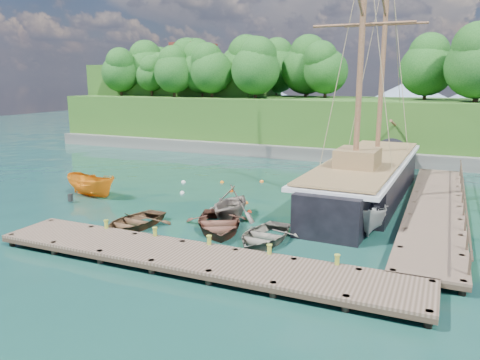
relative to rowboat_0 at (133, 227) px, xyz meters
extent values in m
plane|color=#173B36|center=(3.94, 2.92, 0.00)|extent=(160.00, 160.00, 0.00)
cube|color=#4A3A2D|center=(5.94, -3.58, 0.54)|extent=(20.00, 3.20, 0.12)
cube|color=black|center=(5.94, -3.58, 0.38)|extent=(20.00, 3.20, 0.20)
cylinder|color=black|center=(-3.76, -4.88, 0.05)|extent=(0.28, 0.28, 1.10)
cylinder|color=black|center=(15.64, -4.88, 0.05)|extent=(0.28, 0.28, 1.10)
cylinder|color=black|center=(-3.76, -2.28, 0.05)|extent=(0.28, 0.28, 1.10)
cylinder|color=black|center=(15.64, -2.28, 0.05)|extent=(0.28, 0.28, 1.10)
cube|color=#4A3A2D|center=(15.44, 9.92, 0.54)|extent=(3.20, 24.00, 0.12)
cube|color=black|center=(15.44, 9.92, 0.38)|extent=(3.20, 24.00, 0.20)
cylinder|color=black|center=(14.14, -1.78, 0.05)|extent=(0.28, 0.28, 1.10)
cylinder|color=black|center=(16.74, -1.78, 0.05)|extent=(0.28, 0.28, 1.10)
cylinder|color=black|center=(14.14, 21.62, 0.05)|extent=(0.28, 0.28, 1.10)
cylinder|color=black|center=(16.74, 21.62, 0.05)|extent=(0.28, 0.28, 1.10)
cylinder|color=olive|center=(-0.06, -2.18, 0.00)|extent=(0.26, 0.26, 0.45)
cylinder|color=olive|center=(2.94, -2.18, 0.00)|extent=(0.26, 0.26, 0.45)
cylinder|color=olive|center=(5.94, -2.18, 0.00)|extent=(0.26, 0.26, 0.45)
cylinder|color=olive|center=(8.94, -2.18, 0.00)|extent=(0.26, 0.26, 0.45)
cylinder|color=olive|center=(11.94, -2.18, 0.00)|extent=(0.26, 0.26, 0.45)
imported|color=#503621|center=(0.00, 0.00, 0.00)|extent=(3.50, 4.63, 0.90)
imported|color=#71655C|center=(4.20, 3.89, 0.00)|extent=(3.49, 4.03, 2.10)
imported|color=#533024|center=(4.59, 1.48, 0.00)|extent=(5.62, 6.17, 1.05)
imported|color=#656054|center=(7.55, 0.73, 0.00)|extent=(3.44, 4.61, 0.91)
imported|color=orange|center=(-7.05, 4.73, 0.00)|extent=(4.90, 2.64, 1.79)
imported|color=beige|center=(12.07, 5.02, 0.00)|extent=(2.99, 5.60, 2.05)
cube|color=black|center=(10.73, 12.71, 0.81)|extent=(5.56, 15.71, 3.23)
cube|color=black|center=(11.06, 22.70, 0.81)|extent=(2.94, 4.98, 2.91)
cube|color=black|center=(10.44, 3.82, 0.81)|extent=(3.66, 4.11, 3.07)
cube|color=silver|center=(10.73, 12.71, 2.38)|extent=(5.76, 20.60, 0.25)
cube|color=brown|center=(10.73, 12.71, 2.63)|extent=(5.30, 20.14, 0.12)
cube|color=brown|center=(10.62, 9.38, 3.23)|extent=(2.62, 3.08, 1.20)
cylinder|color=brown|center=(11.17, 26.31, 3.83)|extent=(0.46, 6.90, 1.69)
cylinder|color=brown|center=(10.86, 16.71, 11.21)|extent=(0.36, 0.36, 17.17)
cylinder|color=brown|center=(10.60, 8.71, 10.53)|extent=(0.36, 0.36, 15.80)
cylinder|color=#8C7A59|center=(11.07, 23.01, 11.45)|extent=(0.44, 11.87, 9.97)
sphere|color=white|center=(-1.63, 8.06, 0.00)|extent=(0.33, 0.33, 0.33)
sphere|color=#D03E00|center=(1.46, 9.93, 0.00)|extent=(0.29, 0.29, 0.29)
sphere|color=#E45E10|center=(3.78, 7.33, 0.00)|extent=(0.27, 0.27, 0.27)
sphere|color=white|center=(7.14, 9.69, 0.00)|extent=(0.32, 0.32, 0.32)
sphere|color=orange|center=(-0.51, 12.41, 0.00)|extent=(0.31, 0.31, 0.31)
sphere|color=orange|center=(2.34, 13.89, 0.00)|extent=(0.34, 0.34, 0.34)
sphere|color=silver|center=(-3.36, 11.17, 0.00)|extent=(0.36, 0.36, 0.36)
sphere|color=red|center=(4.80, 5.45, 0.00)|extent=(0.29, 0.29, 0.29)
cube|color=#474744|center=(-4.06, 26.92, 0.60)|extent=(50.00, 4.00, 1.40)
cube|color=#294F1A|center=(-4.06, 32.92, 3.00)|extent=(50.00, 14.00, 6.00)
cube|color=#294F1A|center=(-18.06, 36.92, 5.00)|extent=(24.00, 12.00, 10.00)
cylinder|color=#382616|center=(-12.16, 31.03, 6.70)|extent=(0.36, 0.36, 1.40)
sphere|color=#124314|center=(-12.16, 31.03, 9.10)|extent=(5.42, 5.42, 5.42)
cylinder|color=#382616|center=(-10.23, 29.73, 6.70)|extent=(0.36, 0.36, 1.40)
sphere|color=#124314|center=(-10.23, 29.73, 8.96)|extent=(5.02, 5.02, 5.02)
cylinder|color=#382616|center=(-23.84, 30.19, 6.70)|extent=(0.36, 0.36, 1.40)
sphere|color=#124314|center=(-23.84, 30.19, 8.88)|extent=(4.79, 4.79, 4.79)
cylinder|color=#382616|center=(-16.79, 37.70, 6.70)|extent=(0.36, 0.36, 1.40)
sphere|color=#124314|center=(-16.79, 37.70, 9.39)|extent=(6.25, 6.25, 6.25)
cylinder|color=#382616|center=(17.85, 29.57, 6.70)|extent=(0.36, 0.36, 1.40)
sphere|color=#124314|center=(17.85, 29.57, 9.30)|extent=(6.00, 6.00, 6.00)
cylinder|color=#382616|center=(-21.64, 33.24, 6.70)|extent=(0.36, 0.36, 1.40)
sphere|color=#124314|center=(-21.64, 33.24, 9.26)|extent=(5.89, 5.89, 5.89)
cylinder|color=#382616|center=(2.33, 34.13, 6.70)|extent=(0.36, 0.36, 1.40)
sphere|color=#124314|center=(2.33, 34.13, 9.00)|extent=(5.13, 5.13, 5.13)
cylinder|color=#382616|center=(-17.58, 38.44, 6.70)|extent=(0.36, 0.36, 1.40)
sphere|color=#124314|center=(-17.58, 38.44, 8.88)|extent=(4.80, 4.80, 4.80)
cylinder|color=#382616|center=(-6.21, 33.11, 6.70)|extent=(0.36, 0.36, 1.40)
sphere|color=#124314|center=(-6.21, 33.11, 9.24)|extent=(5.82, 5.82, 5.82)
cylinder|color=#382616|center=(-0.63, 36.27, 6.70)|extent=(0.36, 0.36, 1.40)
sphere|color=#124314|center=(-0.63, 36.27, 9.32)|extent=(6.05, 6.05, 6.05)
cylinder|color=#382616|center=(18.03, 30.57, 6.70)|extent=(0.36, 0.36, 1.40)
sphere|color=#124314|center=(18.03, 30.57, 8.87)|extent=(4.77, 4.77, 4.77)
cylinder|color=#382616|center=(-4.56, 29.47, 6.70)|extent=(0.36, 0.36, 1.40)
sphere|color=#124314|center=(-4.56, 29.47, 9.11)|extent=(5.47, 5.47, 5.47)
cylinder|color=#382616|center=(13.22, 33.31, 6.70)|extent=(0.36, 0.36, 1.40)
sphere|color=#124314|center=(13.22, 33.31, 9.14)|extent=(5.55, 5.55, 5.55)
cylinder|color=#382616|center=(-6.07, 40.68, 6.70)|extent=(0.36, 0.36, 1.40)
sphere|color=#124314|center=(-6.07, 40.68, 9.39)|extent=(6.25, 6.25, 6.25)
cylinder|color=#382616|center=(-24.26, 38.74, 6.70)|extent=(0.36, 0.36, 1.40)
sphere|color=#124314|center=(-24.26, 38.74, 9.09)|extent=(5.41, 5.41, 5.41)
cylinder|color=#382616|center=(-13.96, 34.32, 6.70)|extent=(0.36, 0.36, 1.40)
sphere|color=#124314|center=(-13.96, 34.32, 9.12)|extent=(5.47, 5.47, 5.47)
cylinder|color=#382616|center=(-19.32, 30.56, 6.70)|extent=(0.36, 0.36, 1.40)
sphere|color=#124314|center=(-19.32, 30.56, 8.52)|extent=(3.77, 3.77, 3.77)
cylinder|color=#382616|center=(-15.66, 34.39, 6.70)|extent=(0.36, 0.36, 1.40)
sphere|color=#124314|center=(-15.66, 34.39, 9.31)|extent=(6.04, 6.04, 6.04)
cylinder|color=#382616|center=(-1.78, 41.28, 6.70)|extent=(0.36, 0.36, 1.40)
sphere|color=#124314|center=(-1.78, 41.28, 9.26)|extent=(5.89, 5.89, 5.89)
cylinder|color=#382616|center=(-7.95, 33.94, 6.70)|extent=(0.36, 0.36, 1.40)
sphere|color=#124314|center=(-7.95, 33.94, 9.33)|extent=(6.08, 6.08, 6.08)
cylinder|color=#382616|center=(-18.95, 32.16, 6.70)|extent=(0.36, 0.36, 1.40)
sphere|color=#124314|center=(-18.95, 32.16, 8.69)|extent=(4.25, 4.25, 4.25)
cylinder|color=#382616|center=(-14.97, 28.97, 6.70)|extent=(0.36, 0.36, 1.40)
sphere|color=#124314|center=(-14.97, 28.97, 8.87)|extent=(4.77, 4.77, 4.77)
cube|color=silver|center=(-16.06, 35.92, 10.50)|extent=(4.00, 5.00, 3.00)
cube|color=#591E19|center=(-16.06, 35.92, 12.40)|extent=(4.40, 5.40, 0.80)
cone|color=#728CA5|center=(8.94, 72.92, 4.00)|extent=(32.00, 32.00, 8.00)
cone|color=#728CA5|center=(-26.06, 72.92, 5.00)|extent=(40.00, 40.00, 10.00)
camera|label=1|loc=(15.64, -20.54, 8.19)|focal=35.00mm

